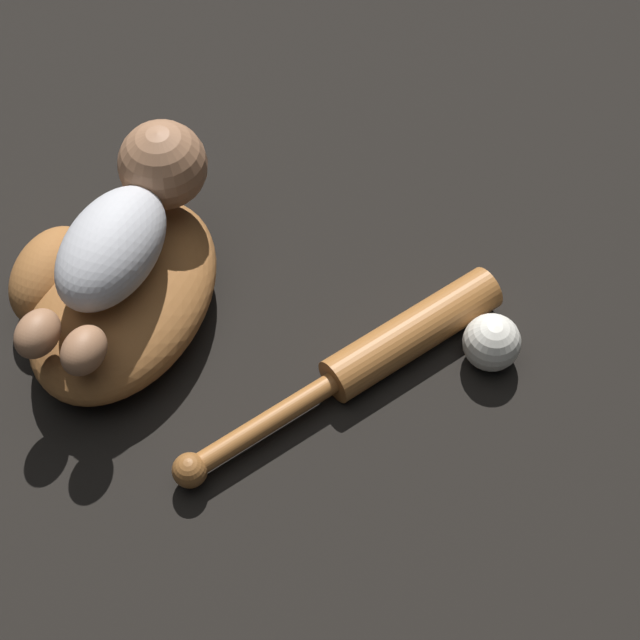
{
  "coord_description": "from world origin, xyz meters",
  "views": [
    {
      "loc": [
        -0.72,
        -0.28,
        1.12
      ],
      "look_at": [
        -0.01,
        -0.2,
        0.08
      ],
      "focal_mm": 60.0,
      "sensor_mm": 36.0,
      "label": 1
    }
  ],
  "objects_px": {
    "baseball_glove": "(112,294)",
    "baseball_bat": "(379,354)",
    "baby_figure": "(128,222)",
    "baseball": "(492,342)"
  },
  "relations": [
    {
      "from": "baby_figure",
      "to": "baseball_glove",
      "type": "bearing_deg",
      "value": 141.86
    },
    {
      "from": "baseball_glove",
      "to": "baseball",
      "type": "bearing_deg",
      "value": -91.31
    },
    {
      "from": "baseball_glove",
      "to": "baby_figure",
      "type": "relative_size",
      "value": 1.02
    },
    {
      "from": "baseball_glove",
      "to": "baby_figure",
      "type": "height_order",
      "value": "baby_figure"
    },
    {
      "from": "baby_figure",
      "to": "baseball_bat",
      "type": "relative_size",
      "value": 0.94
    },
    {
      "from": "baseball_glove",
      "to": "baseball_bat",
      "type": "relative_size",
      "value": 0.96
    },
    {
      "from": "baby_figure",
      "to": "baseball_bat",
      "type": "height_order",
      "value": "baby_figure"
    },
    {
      "from": "baby_figure",
      "to": "baseball",
      "type": "distance_m",
      "value": 0.46
    },
    {
      "from": "baseball_glove",
      "to": "baseball_bat",
      "type": "distance_m",
      "value": 0.34
    },
    {
      "from": "baseball_bat",
      "to": "baseball",
      "type": "bearing_deg",
      "value": -78.74
    }
  ]
}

